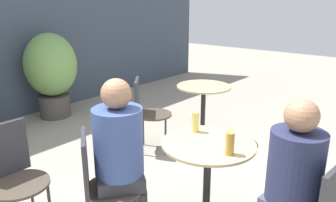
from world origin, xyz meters
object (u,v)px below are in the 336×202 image
at_px(beer_glass_0, 195,122).
at_px(beer_glass_1, 230,144).
at_px(bistro_chair_2, 146,108).
at_px(potted_plant_1, 51,70).
at_px(cafe_table_far, 203,102).
at_px(seated_person_0, 121,150).
at_px(seated_person_1, 292,175).
at_px(bistro_chair_4, 12,170).
at_px(bistro_chair_0, 101,179).
at_px(cafe_table_near, 207,166).

bearing_deg(beer_glass_0, beer_glass_1, -113.52).
relative_size(bistro_chair_2, beer_glass_1, 5.45).
relative_size(beer_glass_1, potted_plant_1, 0.12).
xyz_separation_m(cafe_table_far, bistro_chair_2, (-0.70, 0.35, 0.01)).
bearing_deg(seated_person_0, cafe_table_far, -36.71).
height_order(cafe_table_far, seated_person_1, seated_person_1).
bearing_deg(seated_person_0, seated_person_1, -120.00).
bearing_deg(bistro_chair_4, potted_plant_1, 53.38).
bearing_deg(cafe_table_far, seated_person_1, -131.78).
bearing_deg(bistro_chair_0, seated_person_1, -116.62).
height_order(bistro_chair_0, potted_plant_1, potted_plant_1).
xyz_separation_m(bistro_chair_4, beer_glass_0, (1.12, -0.88, 0.28)).
height_order(bistro_chair_4, potted_plant_1, potted_plant_1).
height_order(bistro_chair_2, beer_glass_1, beer_glass_1).
height_order(cafe_table_far, beer_glass_1, beer_glass_1).
distance_m(bistro_chair_0, beer_glass_0, 0.86).
relative_size(cafe_table_far, bistro_chair_4, 0.83).
xyz_separation_m(bistro_chair_0, seated_person_0, (0.12, -0.09, 0.21)).
height_order(cafe_table_near, bistro_chair_0, bistro_chair_0).
height_order(bistro_chair_0, beer_glass_1, beer_glass_1).
bearing_deg(cafe_table_far, potted_plant_1, 107.58).
xyz_separation_m(bistro_chair_2, potted_plant_1, (-0.04, 1.97, 0.21)).
distance_m(cafe_table_near, beer_glass_0, 0.37).
height_order(bistro_chair_2, seated_person_0, seated_person_0).
distance_m(cafe_table_near, beer_glass_1, 0.36).
relative_size(bistro_chair_0, beer_glass_0, 5.28).
relative_size(seated_person_1, beer_glass_0, 7.26).
bearing_deg(cafe_table_far, beer_glass_1, -140.59).
bearing_deg(seated_person_0, potted_plant_1, 13.06).
bearing_deg(beer_glass_0, bistro_chair_2, 62.11).
bearing_deg(bistro_chair_2, seated_person_1, -152.20).
bearing_deg(cafe_table_far, bistro_chair_2, 153.16).
height_order(seated_person_0, beer_glass_1, seated_person_0).
bearing_deg(potted_plant_1, cafe_table_far, -72.42).
height_order(seated_person_0, beer_glass_0, seated_person_0).
bearing_deg(seated_person_0, beer_glass_0, -69.98).
bearing_deg(cafe_table_near, beer_glass_1, -108.14).
distance_m(cafe_table_near, seated_person_1, 0.69).
distance_m(cafe_table_near, bistro_chair_2, 1.54).
distance_m(cafe_table_far, seated_person_0, 2.07).
xyz_separation_m(bistro_chair_0, beer_glass_1, (0.59, -0.69, 0.28)).
height_order(bistro_chair_0, seated_person_0, seated_person_0).
relative_size(bistro_chair_2, potted_plant_1, 0.68).
bearing_deg(bistro_chair_4, seated_person_1, -61.06).
bearing_deg(bistro_chair_2, beer_glass_0, -158.72).
xyz_separation_m(bistro_chair_0, bistro_chair_2, (1.38, 0.89, 0.00)).
distance_m(cafe_table_far, potted_plant_1, 2.45).
height_order(bistro_chair_2, seated_person_1, seated_person_1).
height_order(seated_person_0, seated_person_1, seated_person_0).
bearing_deg(bistro_chair_4, cafe_table_near, -46.58).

